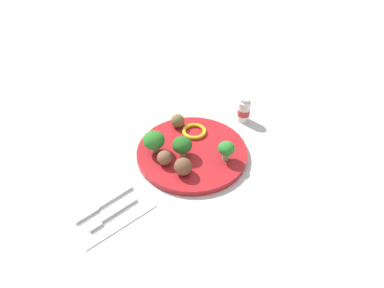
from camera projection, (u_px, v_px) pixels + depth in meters
ground_plane at (192, 155)px, 0.87m from camera, size 4.00×4.00×0.00m
plate at (192, 152)px, 0.86m from camera, size 0.28×0.28×0.02m
broccoli_floret_mid_right at (183, 146)px, 0.82m from camera, size 0.05×0.05×0.05m
broccoli_floret_front_right at (154, 140)px, 0.83m from camera, size 0.05×0.05×0.06m
broccoli_floret_back_left at (226, 149)px, 0.81m from camera, size 0.04×0.04×0.05m
meatball_center at (166, 159)px, 0.81m from camera, size 0.04×0.04×0.04m
meatball_mid_right at (183, 167)px, 0.78m from camera, size 0.04×0.04×0.04m
meatball_back_right at (178, 121)px, 0.92m from camera, size 0.04×0.04×0.04m
pepper_ring_back_right at (194, 131)px, 0.91m from camera, size 0.08×0.08×0.01m
napkin at (109, 209)px, 0.73m from camera, size 0.18×0.13×0.01m
fork at (109, 215)px, 0.72m from camera, size 0.12×0.03×0.01m
knife at (101, 204)px, 0.74m from camera, size 0.15×0.03×0.01m
yogurt_bottle at (244, 111)px, 0.96m from camera, size 0.03×0.03×0.07m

